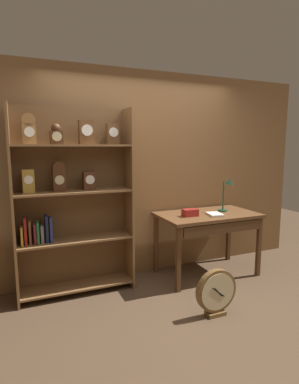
{
  "coord_description": "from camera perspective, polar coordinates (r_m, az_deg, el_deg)",
  "views": [
    {
      "loc": [
        -1.47,
        -2.36,
        1.67
      ],
      "look_at": [
        -0.12,
        0.82,
        1.15
      ],
      "focal_mm": 28.91,
      "sensor_mm": 36.0,
      "label": 1
    }
  ],
  "objects": [
    {
      "name": "bookshelf",
      "position": [
        3.52,
        -14.3,
        -1.2
      ],
      "size": [
        1.28,
        0.33,
        2.09
      ],
      "color": "brown",
      "rests_on": "ground"
    },
    {
      "name": "open_repair_manual",
      "position": [
        3.94,
        11.95,
        -4.05
      ],
      "size": [
        0.2,
        0.25,
        0.02
      ],
      "primitive_type": "cube",
      "rotation": [
        0.0,
        0.0,
        -0.2
      ],
      "color": "silver",
      "rests_on": "workbench"
    },
    {
      "name": "round_clock_large",
      "position": [
        3.26,
        12.19,
        -17.61
      ],
      "size": [
        0.44,
        0.11,
        0.48
      ],
      "color": "brown",
      "rests_on": "ground"
    },
    {
      "name": "workbench",
      "position": [
        4.04,
        10.83,
        -5.25
      ],
      "size": [
        1.27,
        0.72,
        0.81
      ],
      "color": "brown",
      "rests_on": "ground"
    },
    {
      "name": "ground_plane",
      "position": [
        3.24,
        8.32,
        -22.58
      ],
      "size": [
        10.0,
        10.0,
        0.0
      ],
      "primitive_type": "plane",
      "color": "#4C3826"
    },
    {
      "name": "toolbox_small",
      "position": [
        3.84,
        7.49,
        -3.79
      ],
      "size": [
        0.18,
        0.12,
        0.09
      ],
      "primitive_type": "cube",
      "color": "maroon",
      "rests_on": "workbench"
    },
    {
      "name": "desk_lamp",
      "position": [
        4.17,
        14.12,
        0.21
      ],
      "size": [
        0.18,
        0.18,
        0.45
      ],
      "color": "#1E472D",
      "rests_on": "workbench"
    },
    {
      "name": "back_wood_panel",
      "position": [
        4.0,
        -1.29,
        3.22
      ],
      "size": [
        4.8,
        0.05,
        2.6
      ],
      "primitive_type": "cube",
      "color": "brown",
      "rests_on": "ground"
    }
  ]
}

